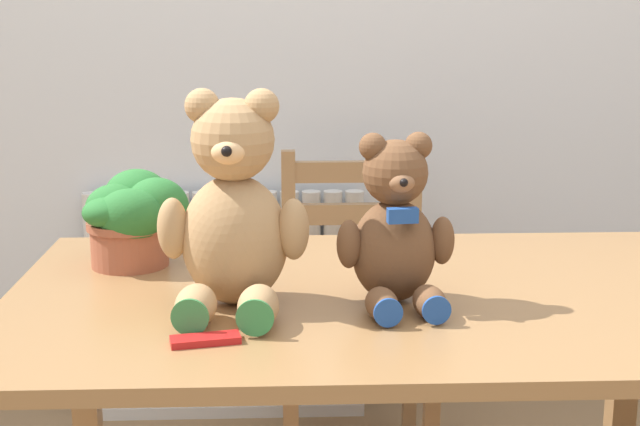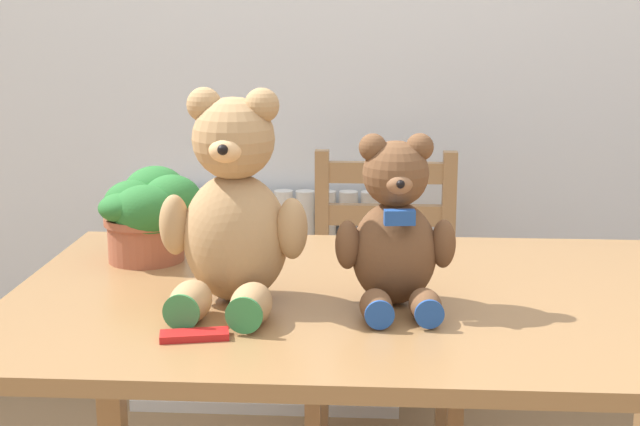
{
  "view_description": "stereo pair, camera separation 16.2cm",
  "coord_description": "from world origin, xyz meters",
  "px_view_note": "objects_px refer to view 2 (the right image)",
  "views": [
    {
      "loc": [
        -0.17,
        -1.2,
        1.29
      ],
      "look_at": [
        -0.11,
        0.38,
        0.93
      ],
      "focal_mm": 50.0,
      "sensor_mm": 36.0,
      "label": 1
    },
    {
      "loc": [
        -0.01,
        -1.19,
        1.29
      ],
      "look_at": [
        -0.11,
        0.38,
        0.93
      ],
      "focal_mm": 50.0,
      "sensor_mm": 36.0,
      "label": 2
    }
  ],
  "objects_px": {
    "wooden_chair_behind": "(384,312)",
    "teddy_bear_right": "(395,233)",
    "potted_plant": "(150,212)",
    "teddy_bear_left": "(233,213)",
    "chocolate_bar": "(194,335)"
  },
  "relations": [
    {
      "from": "wooden_chair_behind",
      "to": "teddy_bear_right",
      "type": "xyz_separation_m",
      "value": [
        0.01,
        -0.81,
        0.43
      ]
    },
    {
      "from": "teddy_bear_right",
      "to": "potted_plant",
      "type": "xyz_separation_m",
      "value": [
        -0.52,
        0.27,
        -0.03
      ]
    },
    {
      "from": "teddy_bear_left",
      "to": "chocolate_bar",
      "type": "xyz_separation_m",
      "value": [
        -0.04,
        -0.19,
        -0.16
      ]
    },
    {
      "from": "potted_plant",
      "to": "chocolate_bar",
      "type": "distance_m",
      "value": 0.51
    },
    {
      "from": "teddy_bear_left",
      "to": "potted_plant",
      "type": "height_order",
      "value": "teddy_bear_left"
    },
    {
      "from": "teddy_bear_left",
      "to": "chocolate_bar",
      "type": "bearing_deg",
      "value": 82.56
    },
    {
      "from": "wooden_chair_behind",
      "to": "potted_plant",
      "type": "distance_m",
      "value": 0.85
    },
    {
      "from": "wooden_chair_behind",
      "to": "chocolate_bar",
      "type": "distance_m",
      "value": 1.1
    },
    {
      "from": "chocolate_bar",
      "to": "wooden_chair_behind",
      "type": "bearing_deg",
      "value": 72.09
    },
    {
      "from": "chocolate_bar",
      "to": "teddy_bear_right",
      "type": "bearing_deg",
      "value": 30.15
    },
    {
      "from": "wooden_chair_behind",
      "to": "potted_plant",
      "type": "xyz_separation_m",
      "value": [
        -0.51,
        -0.54,
        0.4
      ]
    },
    {
      "from": "teddy_bear_left",
      "to": "chocolate_bar",
      "type": "distance_m",
      "value": 0.25
    },
    {
      "from": "wooden_chair_behind",
      "to": "teddy_bear_left",
      "type": "bearing_deg",
      "value": 70.64
    },
    {
      "from": "chocolate_bar",
      "to": "potted_plant",
      "type": "bearing_deg",
      "value": 111.98
    },
    {
      "from": "potted_plant",
      "to": "teddy_bear_left",
      "type": "bearing_deg",
      "value": -50.56
    }
  ]
}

